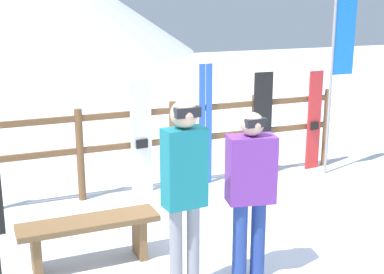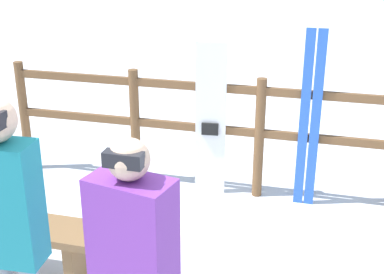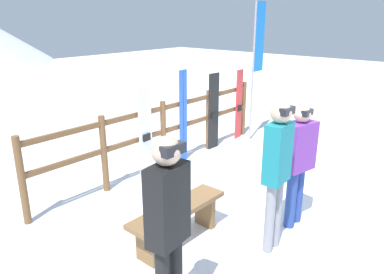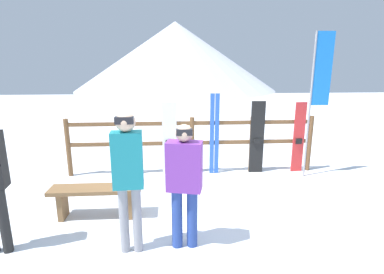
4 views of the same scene
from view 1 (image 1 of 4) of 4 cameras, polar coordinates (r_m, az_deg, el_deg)
name	(u,v)px [view 1 (image 1 of 4)]	position (r m, az deg, el deg)	size (l,w,h in m)	color
ground_plane	(245,249)	(5.90, 5.73, -11.80)	(40.00, 40.00, 0.00)	white
fence	(173,137)	(7.49, -2.05, -0.02)	(5.32, 0.10, 1.24)	brown
bench	(89,232)	(5.49, -10.93, -9.89)	(1.39, 0.36, 0.49)	brown
person_teal	(184,183)	(4.57, -0.81, -4.88)	(0.38, 0.24, 1.81)	gray
person_purple	(251,186)	(4.95, 6.26, -5.19)	(0.47, 0.33, 1.63)	navy
snowboard_white	(141,138)	(7.27, -5.44, -0.11)	(0.30, 0.08, 1.57)	white
ski_pair_blue	(205,125)	(7.58, 1.45, 1.27)	(0.20, 0.02, 1.74)	blue
snowboard_black_stripe	(262,125)	(8.02, 7.51, 1.25)	(0.30, 0.06, 1.58)	black
snowboard_red	(314,121)	(8.52, 12.88, 1.69)	(0.26, 0.07, 1.55)	red
rental_flag	(339,48)	(8.21, 15.43, 9.11)	(0.40, 0.04, 2.95)	#99999E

